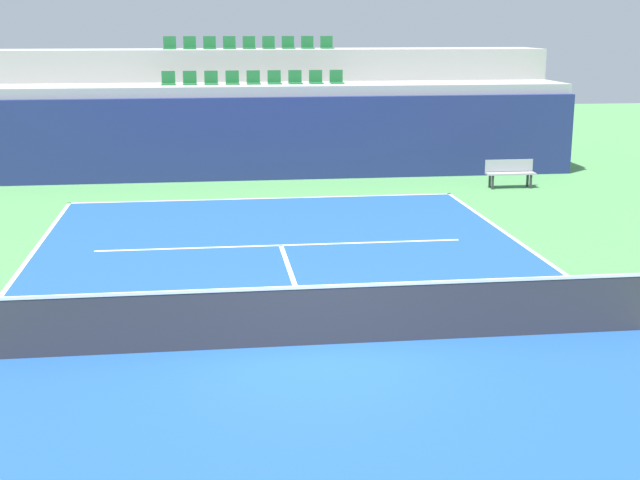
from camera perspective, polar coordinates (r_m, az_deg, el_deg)
name	(u,v)px	position (r m, az deg, el deg)	size (l,w,h in m)	color
ground_plane	(316,345)	(13.90, -0.27, -6.81)	(80.00, 80.00, 0.00)	#4C8C4C
court_surface	(316,345)	(13.90, -0.27, -6.79)	(11.00, 24.00, 0.01)	#1E4C99
baseline_far	(264,198)	(25.39, -3.61, 2.70)	(11.00, 0.10, 0.00)	white
service_line_far	(281,245)	(19.98, -2.54, -0.35)	(8.26, 0.10, 0.00)	white
centre_service_line	(295,286)	(16.91, -1.61, -2.98)	(0.10, 6.40, 0.00)	white
back_wall	(257,139)	(28.33, -4.09, 6.52)	(20.90, 0.30, 2.63)	navy
stands_tier_lower	(254,129)	(29.65, -4.25, 7.15)	(20.90, 2.40, 2.95)	#9E9E99
stands_tier_upper	(250,106)	(31.98, -4.51, 8.59)	(20.90, 2.40, 4.01)	#9E9E99
seating_row_lower	(253,80)	(29.60, -4.32, 10.25)	(5.98, 0.44, 0.44)	#1E6633
seating_row_upper	(249,45)	(31.95, -4.60, 12.42)	(5.98, 0.44, 0.44)	#1E6633
tennis_net	(316,314)	(13.73, -0.27, -4.83)	(11.08, 0.08, 1.07)	black
player_bench	(510,171)	(27.61, 12.16, 4.36)	(1.50, 0.40, 0.85)	#99999E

